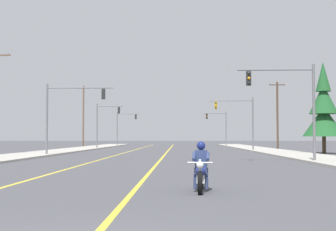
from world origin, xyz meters
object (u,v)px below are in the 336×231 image
at_px(conifer_tree_right_verge_far, 324,111).
at_px(traffic_signal_mid_left, 104,120).
at_px(traffic_signal_near_right, 292,97).
at_px(traffic_signal_far_right, 220,123).
at_px(traffic_signal_far_left, 123,124).
at_px(utility_pole_left_far, 83,115).
at_px(traffic_signal_mid_right, 240,115).
at_px(motorcycle_with_rider, 201,171).
at_px(utility_pole_right_far, 277,114).
at_px(traffic_signal_near_left, 67,107).

bearing_deg(conifer_tree_right_verge_far, traffic_signal_mid_left, 141.16).
xyz_separation_m(traffic_signal_mid_left, conifer_tree_right_verge_far, (24.36, -19.62, 0.06)).
bearing_deg(traffic_signal_near_right, traffic_signal_far_right, 89.91).
xyz_separation_m(traffic_signal_far_left, utility_pole_left_far, (-5.65, -8.71, 1.23)).
height_order(traffic_signal_near_right, traffic_signal_far_left, same).
bearing_deg(traffic_signal_far_right, utility_pole_left_far, -163.38).
xyz_separation_m(traffic_signal_mid_right, traffic_signal_far_right, (0.08, 29.96, -0.06)).
xyz_separation_m(motorcycle_with_rider, utility_pole_right_far, (12.33, 49.88, 4.08)).
distance_m(traffic_signal_mid_right, utility_pole_right_far, 9.74).
height_order(motorcycle_with_rider, traffic_signal_mid_left, traffic_signal_mid_left).
distance_m(utility_pole_right_far, conifer_tree_right_verge_far, 17.29).
bearing_deg(traffic_signal_far_left, traffic_signal_near_left, -89.31).
distance_m(motorcycle_with_rider, traffic_signal_near_right, 17.84).
bearing_deg(utility_pole_right_far, traffic_signal_mid_right, -127.36).
relative_size(traffic_signal_near_left, conifer_tree_right_verge_far, 0.70).
xyz_separation_m(motorcycle_with_rider, traffic_signal_mid_left, (-11.07, 52.24, 3.43)).
bearing_deg(traffic_signal_mid_left, motorcycle_with_rider, -78.04).
relative_size(traffic_signal_mid_left, traffic_signal_far_left, 1.00).
relative_size(traffic_signal_mid_left, utility_pole_right_far, 0.70).
xyz_separation_m(traffic_signal_near_right, utility_pole_left_far, (-23.03, 48.95, 1.18)).
distance_m(traffic_signal_near_right, traffic_signal_mid_left, 40.01).
xyz_separation_m(traffic_signal_near_left, traffic_signal_mid_left, (-0.69, 25.14, -0.14)).
height_order(utility_pole_right_far, conifer_tree_right_verge_far, utility_pole_right_far).
distance_m(motorcycle_with_rider, traffic_signal_near_left, 29.24).
bearing_deg(traffic_signal_near_left, traffic_signal_mid_right, 41.83).
distance_m(traffic_signal_near_left, traffic_signal_mid_left, 25.15).
distance_m(traffic_signal_mid_left, traffic_signal_far_left, 21.69).
bearing_deg(conifer_tree_right_verge_far, traffic_signal_far_left, 120.40).
bearing_deg(traffic_signal_near_left, traffic_signal_mid_left, 91.57).
bearing_deg(utility_pole_right_far, conifer_tree_right_verge_far, -86.83).
height_order(traffic_signal_mid_left, utility_pole_right_far, utility_pole_right_far).
bearing_deg(utility_pole_left_far, motorcycle_with_rider, -75.72).
bearing_deg(traffic_signal_near_left, utility_pole_right_far, 45.08).
height_order(traffic_signal_far_left, utility_pole_right_far, utility_pole_right_far).
height_order(traffic_signal_far_right, conifer_tree_right_verge_far, conifer_tree_right_verge_far).
relative_size(traffic_signal_mid_right, conifer_tree_right_verge_far, 0.70).
xyz_separation_m(traffic_signal_mid_right, traffic_signal_mid_left, (-17.50, 10.09, -0.10)).
relative_size(traffic_signal_far_right, utility_pole_left_far, 0.61).
bearing_deg(traffic_signal_mid_left, utility_pole_left_far, 113.06).
bearing_deg(traffic_signal_near_right, utility_pole_left_far, 115.19).
bearing_deg(traffic_signal_near_left, traffic_signal_far_right, 69.42).
distance_m(motorcycle_with_rider, traffic_signal_mid_left, 53.51).
distance_m(motorcycle_with_rider, conifer_tree_right_verge_far, 35.40).
relative_size(traffic_signal_far_right, traffic_signal_far_left, 1.00).
bearing_deg(utility_pole_right_far, traffic_signal_far_right, 104.65).
height_order(motorcycle_with_rider, traffic_signal_far_right, traffic_signal_far_right).
bearing_deg(traffic_signal_mid_left, traffic_signal_near_right, -64.05).
relative_size(traffic_signal_far_right, utility_pole_right_far, 0.70).
height_order(traffic_signal_mid_right, utility_pole_left_far, utility_pole_left_far).
bearing_deg(conifer_tree_right_verge_far, utility_pole_left_far, 132.51).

